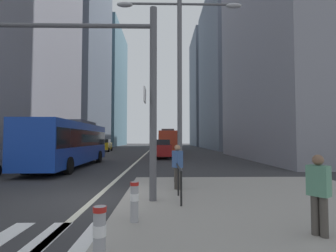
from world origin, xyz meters
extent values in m
plane|color=#303033|center=(0.00, 20.00, 0.00)|extent=(160.00, 160.00, 0.00)
cube|color=gray|center=(5.50, -1.00, 0.07)|extent=(9.00, 10.00, 0.15)
cube|color=silver|center=(-0.10, -4.00, 0.01)|extent=(0.45, 3.20, 0.01)
cube|color=silver|center=(0.80, -4.00, 0.01)|extent=(0.45, 3.20, 0.01)
cube|color=silver|center=(1.70, -4.00, 0.01)|extent=(0.45, 3.20, 0.01)
cube|color=silver|center=(2.60, -4.00, 0.01)|extent=(0.45, 3.20, 0.01)
cube|color=beige|center=(0.00, 30.00, 0.01)|extent=(0.20, 80.00, 0.01)
cube|color=slate|center=(-16.00, 41.98, 26.08)|extent=(12.81, 18.92, 52.16)
cube|color=slate|center=(-16.00, 68.07, 17.15)|extent=(12.37, 23.39, 34.31)
cube|color=slate|center=(17.00, 43.40, 15.64)|extent=(11.68, 22.56, 31.27)
cube|color=slate|center=(17.00, 65.66, 15.77)|extent=(12.25, 16.75, 31.54)
cube|color=#14389E|center=(-4.30, 9.88, 1.73)|extent=(2.68, 11.80, 2.75)
cube|color=black|center=(-4.30, 9.88, 2.07)|extent=(2.71, 11.56, 1.10)
cube|color=#4C4C51|center=(-4.33, 11.65, 3.25)|extent=(1.81, 4.26, 0.30)
cylinder|color=black|center=(-3.04, 6.14, 0.50)|extent=(0.32, 1.00, 1.00)
cylinder|color=black|center=(-5.44, 6.10, 0.50)|extent=(0.32, 1.00, 1.00)
cylinder|color=black|center=(-3.16, 13.67, 0.50)|extent=(0.32, 1.00, 1.00)
cylinder|color=black|center=(-5.56, 13.63, 0.50)|extent=(0.32, 1.00, 1.00)
cube|color=red|center=(3.00, 30.86, 1.73)|extent=(2.51, 11.07, 2.75)
cube|color=black|center=(3.00, 30.86, 2.07)|extent=(2.55, 10.85, 1.10)
cube|color=#4C4C51|center=(3.00, 29.20, 3.25)|extent=(1.75, 3.99, 0.30)
cylinder|color=black|center=(1.81, 34.40, 0.50)|extent=(0.30, 1.00, 1.00)
cylinder|color=black|center=(4.21, 34.40, 0.50)|extent=(0.30, 1.00, 1.00)
cylinder|color=black|center=(1.80, 27.32, 0.50)|extent=(0.30, 1.00, 1.00)
cylinder|color=black|center=(4.20, 27.32, 0.50)|extent=(0.30, 1.00, 1.00)
cube|color=gold|center=(-7.00, 33.09, 0.87)|extent=(1.98, 4.48, 1.10)
cube|color=black|center=(-7.00, 33.24, 1.68)|extent=(1.60, 2.44, 0.52)
cylinder|color=black|center=(-6.02, 31.64, 0.32)|extent=(0.25, 0.65, 0.64)
cylinder|color=black|center=(-7.84, 31.56, 0.32)|extent=(0.25, 0.65, 0.64)
cylinder|color=black|center=(-6.15, 34.63, 0.32)|extent=(0.25, 0.65, 0.64)
cylinder|color=black|center=(-7.97, 34.55, 0.32)|extent=(0.25, 0.65, 0.64)
cube|color=#232838|center=(2.37, 41.59, 0.87)|extent=(1.96, 4.47, 1.10)
cube|color=black|center=(2.37, 41.44, 1.68)|extent=(1.59, 2.44, 0.52)
cylinder|color=black|center=(1.40, 43.05, 0.32)|extent=(0.25, 0.65, 0.64)
cylinder|color=black|center=(3.22, 43.13, 0.32)|extent=(0.25, 0.65, 0.64)
cylinder|color=black|center=(1.52, 40.06, 0.32)|extent=(0.25, 0.65, 0.64)
cylinder|color=black|center=(3.34, 40.13, 0.32)|extent=(0.25, 0.65, 0.64)
cube|color=maroon|center=(2.25, 18.12, 0.87)|extent=(1.78, 4.54, 1.10)
cube|color=black|center=(2.25, 17.97, 1.68)|extent=(1.50, 2.45, 0.52)
cylinder|color=black|center=(1.34, 19.67, 0.32)|extent=(0.22, 0.64, 0.64)
cylinder|color=black|center=(3.16, 19.67, 0.32)|extent=(0.22, 0.64, 0.64)
cylinder|color=black|center=(1.34, 16.58, 0.32)|extent=(0.22, 0.64, 0.64)
cylinder|color=black|center=(3.16, 16.58, 0.32)|extent=(0.22, 0.64, 0.64)
cylinder|color=#515156|center=(1.99, -0.81, 3.15)|extent=(0.22, 0.22, 6.00)
cylinder|color=#515156|center=(-1.37, -0.81, 5.55)|extent=(6.71, 0.14, 0.14)
cube|color=white|center=(1.74, -0.99, 3.35)|extent=(0.04, 0.60, 0.44)
cylinder|color=#56565B|center=(3.01, 2.35, 4.15)|extent=(0.20, 0.20, 8.00)
cylinder|color=#56565B|center=(1.81, 2.35, 7.95)|extent=(2.40, 0.10, 0.10)
ellipsoid|color=#B2B2B7|center=(0.61, 2.35, 7.90)|extent=(0.70, 0.32, 0.20)
cylinder|color=#56565B|center=(4.21, 2.35, 7.95)|extent=(2.40, 0.10, 0.10)
ellipsoid|color=#B2B2B7|center=(5.41, 2.35, 7.90)|extent=(0.70, 0.32, 0.20)
cylinder|color=#99999E|center=(1.37, -5.00, 0.60)|extent=(0.18, 0.18, 0.90)
cylinder|color=white|center=(1.37, -5.00, 0.71)|extent=(0.19, 0.19, 0.16)
cylinder|color=#B21E19|center=(1.37, -5.00, 1.01)|extent=(0.20, 0.20, 0.08)
cylinder|color=#99999E|center=(1.64, -2.85, 0.60)|extent=(0.18, 0.18, 0.90)
cylinder|color=white|center=(1.64, -2.85, 0.71)|extent=(0.19, 0.19, 0.16)
cylinder|color=#B21E19|center=(1.64, -2.85, 1.01)|extent=(0.20, 0.20, 0.08)
cylinder|color=black|center=(2.80, -1.46, 0.62)|extent=(0.06, 0.06, 0.95)
cylinder|color=black|center=(2.80, -0.14, 0.62)|extent=(0.06, 0.06, 0.95)
cylinder|color=black|center=(2.80, 1.19, 0.62)|extent=(0.06, 0.06, 0.95)
cylinder|color=black|center=(2.80, 2.52, 0.62)|extent=(0.06, 0.06, 0.95)
cylinder|color=black|center=(2.80, 0.53, 1.10)|extent=(0.06, 3.98, 0.06)
cylinder|color=#423D38|center=(5.27, -3.71, 0.53)|extent=(0.15, 0.15, 0.77)
cylinder|color=#423D38|center=(5.37, -3.84, 0.53)|extent=(0.15, 0.15, 0.77)
cube|color=#4C7F66|center=(5.32, -3.77, 1.21)|extent=(0.42, 0.45, 0.59)
sphere|color=brown|center=(5.32, -3.77, 1.61)|extent=(0.21, 0.21, 0.21)
cylinder|color=#423D38|center=(2.79, 0.97, 0.55)|extent=(0.15, 0.15, 0.81)
cylinder|color=#423D38|center=(2.87, 0.84, 0.55)|extent=(0.15, 0.15, 0.81)
cube|color=#38568E|center=(2.83, 0.91, 1.27)|extent=(0.41, 0.45, 0.62)
sphere|color=#9E7556|center=(2.83, 0.91, 1.69)|extent=(0.22, 0.22, 0.22)
camera|label=1|loc=(2.28, -8.85, 2.03)|focal=27.94mm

